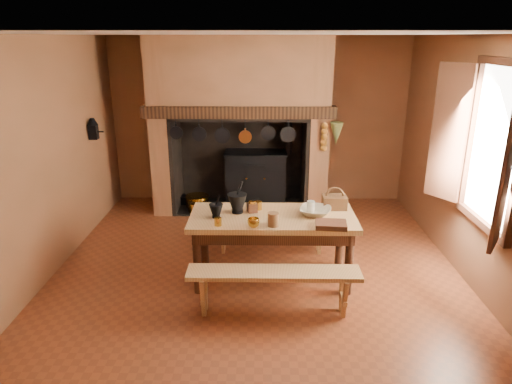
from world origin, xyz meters
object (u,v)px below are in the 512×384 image
iron_range (256,177)px  coffee_grinder (252,207)px  bench_front (274,282)px  mixing_bowl (315,211)px  wicker_basket (334,201)px  work_table (273,226)px

iron_range → coffee_grinder: iron_range is taller
bench_front → mixing_bowl: mixing_bowl is taller
mixing_bowl → coffee_grinder: bearing=173.2°
coffee_grinder → bench_front: bearing=-91.7°
coffee_grinder → wicker_basket: 0.99m
wicker_basket → iron_range: bearing=112.4°
bench_front → coffee_grinder: 1.00m
iron_range → bench_front: size_ratio=0.90×
bench_front → coffee_grinder: bearing=106.1°
coffee_grinder → mixing_bowl: 0.73m
coffee_grinder → mixing_bowl: size_ratio=0.46×
iron_range → mixing_bowl: size_ratio=4.45×
bench_front → iron_range: bearing=93.9°
bench_front → mixing_bowl: 1.02m
coffee_grinder → mixing_bowl: coffee_grinder is taller
coffee_grinder → wicker_basket: size_ratio=0.59×
work_table → bench_front: bearing=-90.0°
coffee_grinder → work_table: bearing=-42.0°
bench_front → mixing_bowl: bearing=56.7°
work_table → bench_front: 0.79m
mixing_bowl → work_table: bearing=-177.5°
iron_range → work_table: (0.23, -2.60, 0.21)m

